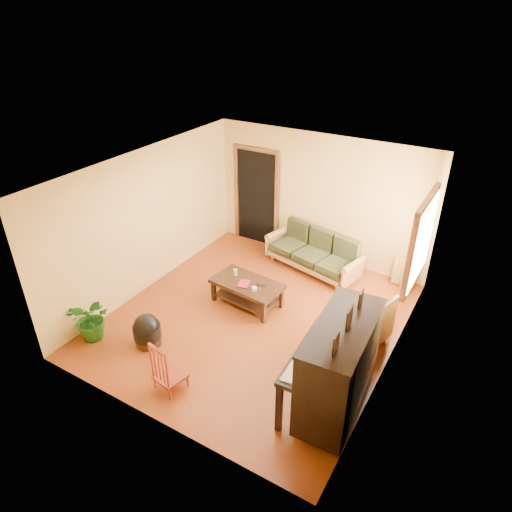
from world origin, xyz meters
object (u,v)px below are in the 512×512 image
Objects in this scene: footstool at (147,333)px; potted_plant at (92,319)px; ceramic_crock at (406,284)px; armchair at (360,320)px; piano at (339,369)px; coffee_table at (247,293)px; red_chair at (169,365)px; sofa at (313,251)px.

potted_plant is (-0.83, -0.32, 0.16)m from footstool.
footstool is 4.75m from ceramic_crock.
piano is at bearing -67.33° from armchair.
coffee_table is 1.36× the size of armchair.
armchair reaches higher than ceramic_crock.
footstool is at bearing 21.20° from potted_plant.
potted_plant is at bearing -158.80° from footstool.
red_chair is 1.76m from potted_plant.
sofa is at bearing 60.60° from potted_plant.
ceramic_crock is (0.26, 1.90, -0.33)m from armchair.
red_chair reaches higher than potted_plant.
sofa reaches higher than red_chair.
red_chair is (-0.35, -3.93, -0.02)m from sofa.
coffee_table is 1.69× the size of potted_plant.
piano reaches higher than potted_plant.
red_chair is at bearing -115.88° from armchair.
sofa is 3.63m from footstool.
piano is at bearing 9.14° from potted_plant.
piano reaches higher than coffee_table.
piano is 3.92m from potted_plant.
footstool is (-1.26, -3.40, -0.21)m from sofa.
sofa reaches higher than ceramic_crock.
piano is 2.14× the size of potted_plant.
coffee_table is 2.98m from ceramic_crock.
ceramic_crock is at bearing 72.54° from red_chair.
armchair reaches higher than sofa.
piano is at bearing 31.62° from red_chair.
armchair reaches higher than footstool.
red_chair is (0.14, -2.25, 0.18)m from coffee_table.
sofa is 2.68× the size of potted_plant.
sofa is at bearing 73.54° from coffee_table.
armchair reaches higher than red_chair.
armchair is 4.18m from potted_plant.
piano reaches higher than sofa.
coffee_table is 2.71m from piano.
sofa is 2.16× the size of armchair.
sofa is at bearing 147.27° from armchair.
red_chair is 4.68m from ceramic_crock.
sofa reaches higher than potted_plant.
armchair is at bearing 94.81° from piano.
footstool is at bearing -134.20° from armchair.
armchair is at bearing 31.20° from footstool.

